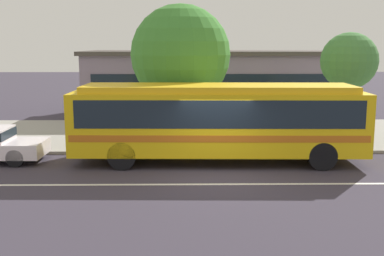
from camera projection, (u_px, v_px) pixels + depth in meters
The scene contains 11 objects.
ground_plane at pixel (217, 177), 15.90m from camera, with size 120.00×120.00×0.00m, color #39333F.
sidewalk_slab at pixel (207, 134), 23.20m from camera, with size 60.00×8.00×0.12m, color #9B968D.
lane_stripe_center at pixel (219, 184), 15.12m from camera, with size 56.00×0.16×0.01m, color silver.
transit_bus at pixel (218, 118), 17.65m from camera, with size 10.69×2.78×2.89m.
pedestrian_waiting_near_sign at pixel (277, 123), 20.33m from camera, with size 0.48×0.48×1.59m.
pedestrian_walking_along_curb at pixel (277, 119), 21.17m from camera, with size 0.48×0.48×1.68m.
pedestrian_standing_by_tree at pixel (324, 120), 20.51m from camera, with size 0.46×0.46×1.75m.
bus_stop_sign at pixel (323, 108), 19.32m from camera, with size 0.08×0.44×2.63m.
street_tree_near_stop at pixel (181, 55), 20.62m from camera, with size 4.30×4.30×5.94m.
street_tree_mid_block at pixel (349, 62), 21.15m from camera, with size 2.51×2.51×4.76m.
station_building at pixel (216, 82), 29.97m from camera, with size 16.01×6.61×3.94m.
Camera 1 is at (-1.06, -15.37, 4.37)m, focal length 44.92 mm.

